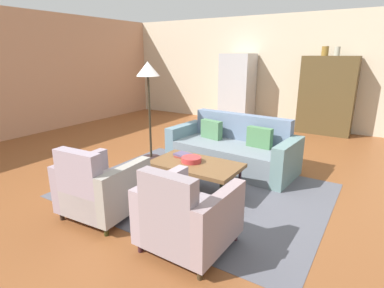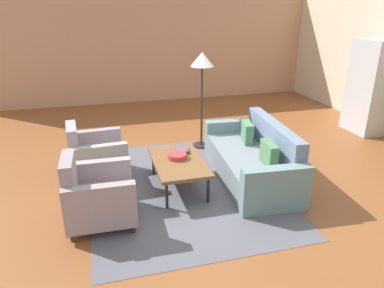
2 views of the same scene
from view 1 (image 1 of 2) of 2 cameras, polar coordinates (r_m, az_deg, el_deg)
ground_plane at (r=4.70m, az=2.58°, el=-6.69°), size 11.79×11.79×0.00m
wall_back at (r=8.40m, az=18.04°, el=12.64°), size 9.82×0.12×2.80m
wall_left at (r=7.99m, az=-30.15°, el=11.11°), size 0.12×8.70×2.80m
area_rug at (r=4.35m, az=1.07°, el=-8.57°), size 3.40×2.60×0.01m
couch at (r=5.19m, az=7.68°, el=-1.16°), size 2.16×1.05×0.86m
coffee_table at (r=4.17m, az=0.74°, el=-4.02°), size 1.20×0.70×0.43m
armchair_left at (r=3.73m, az=-16.92°, el=-8.09°), size 0.85×0.85×0.88m
armchair_right at (r=3.00m, az=-1.27°, el=-13.60°), size 0.82×0.82×0.88m
fruit_bowl at (r=4.18m, az=-0.12°, el=-2.91°), size 0.27×0.27×0.07m
book_stack at (r=4.38m, az=-1.64°, el=-2.09°), size 0.26×0.21×0.05m
cabinet at (r=7.91m, az=23.78°, el=8.22°), size 1.20×0.51×1.80m
vase_tall at (r=7.87m, az=23.53°, el=15.59°), size 0.15×0.15×0.21m
vase_round at (r=7.83m, az=25.38°, el=15.34°), size 0.13×0.13×0.20m
refrigerator at (r=8.43m, az=8.42°, el=10.03°), size 0.80×0.73×1.85m
floor_lamp at (r=5.39m, az=-8.17°, el=12.03°), size 0.40×0.40×1.72m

